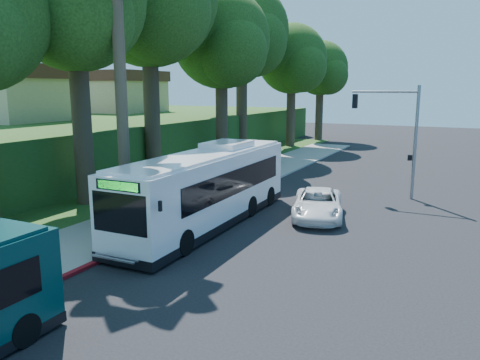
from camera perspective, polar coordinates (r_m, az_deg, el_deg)
The scene contains 16 objects.
ground at distance 22.84m, azimuth 5.02°, elevation -6.28°, with size 140.00×140.00×0.00m, color black.
sidewalk at distance 26.26m, azimuth -9.99°, elevation -3.95°, with size 4.50×70.00×0.12m, color gray.
red_curb at distance 21.88m, azimuth -11.35°, elevation -7.08°, with size 0.25×30.00×0.13m, color maroon.
grass_verge at distance 33.53m, azimuth -12.77°, elevation -0.82°, with size 8.00×70.00×0.06m, color #234719.
bus_shelter at distance 23.66m, azimuth -14.15°, elevation -1.45°, with size 3.20×1.51×2.55m.
stop_sign_pole at distance 20.84m, azimuth -14.11°, elevation -2.36°, with size 0.35×0.06×3.17m.
traffic_signal_pole at distance 30.69m, azimuth 18.80°, elevation 6.07°, with size 4.10×0.30×7.00m.
hillside_backdrop at distance 49.43m, azimuth -17.51°, elevation 5.55°, with size 24.00×60.00×8.80m.
tree_0 at distance 29.04m, azimuth -19.41°, elevation 19.21°, with size 8.40×8.00×15.70m.
tree_1 at distance 35.89m, azimuth -11.00°, elevation 20.43°, with size 10.50×10.00×18.26m.
tree_2 at distance 41.51m, azimuth -2.19°, elevation 16.19°, with size 8.82×8.40×15.12m.
tree_3 at distance 49.63m, azimuth 0.33°, elevation 17.12°, with size 10.08×9.60×17.28m.
tree_4 at distance 55.82m, azimuth 6.43°, elevation 14.07°, with size 8.40×8.00×14.14m.
tree_5 at distance 63.06m, azimuth 9.86°, elevation 12.95°, with size 7.35×7.00×12.86m.
white_bus at distance 23.58m, azimuth -3.85°, elevation -0.80°, with size 3.14×13.50×4.01m.
pickup at distance 25.30m, azimuth 9.46°, elevation -2.89°, with size 2.50×5.43×1.51m, color white.
Camera 1 is at (7.91, -20.31, 6.83)m, focal length 35.00 mm.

